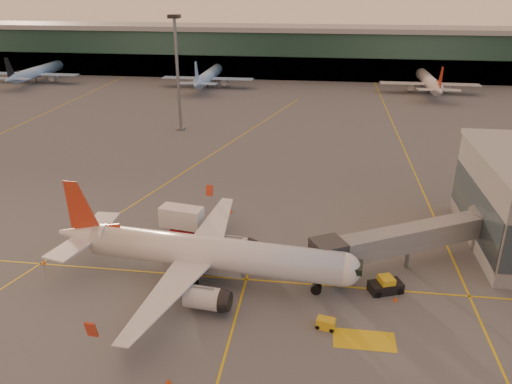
# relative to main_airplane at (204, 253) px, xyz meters

# --- Properties ---
(ground) EXTENTS (600.00, 600.00, 0.00)m
(ground) POSITION_rel_main_airplane_xyz_m (-0.21, -4.22, -3.55)
(ground) COLOR #4C4F54
(ground) RESTS_ON ground
(taxi_markings) EXTENTS (100.12, 173.00, 0.01)m
(taxi_markings) POSITION_rel_main_airplane_xyz_m (-7.53, 40.27, -3.55)
(taxi_markings) COLOR gold
(taxi_markings) RESTS_ON ground
(terminal) EXTENTS (400.00, 20.00, 17.60)m
(terminal) POSITION_rel_main_airplane_xyz_m (-0.21, 137.57, 5.21)
(terminal) COLOR #19382D
(terminal) RESTS_ON ground
(mast_west_near) EXTENTS (2.40, 2.40, 25.60)m
(mast_west_near) POSITION_rel_main_airplane_xyz_m (-20.21, 61.78, 11.31)
(mast_west_near) COLOR slate
(mast_west_near) RESTS_ON ground
(distant_aircraft_row) EXTENTS (225.00, 34.00, 13.00)m
(distant_aircraft_row) POSITION_rel_main_airplane_xyz_m (-53.96, 113.78, -3.55)
(distant_aircraft_row) COLOR #8DB9EC
(distant_aircraft_row) RESTS_ON ground
(main_airplane) EXTENTS (36.25, 32.74, 10.94)m
(main_airplane) POSITION_rel_main_airplane_xyz_m (0.00, 0.00, 0.00)
(main_airplane) COLOR silver
(main_airplane) RESTS_ON ground
(jet_bridge) EXTENTS (24.25, 15.19, 5.55)m
(jet_bridge) POSITION_rel_main_airplane_xyz_m (24.87, 6.86, 0.24)
(jet_bridge) COLOR slate
(jet_bridge) RESTS_ON ground
(catering_truck) EXTENTS (6.01, 3.45, 4.40)m
(catering_truck) POSITION_rel_main_airplane_xyz_m (-5.33, 10.00, -1.05)
(catering_truck) COLOR maroon
(catering_truck) RESTS_ON ground
(gpu_cart) EXTENTS (2.05, 1.50, 1.08)m
(gpu_cart) POSITION_rel_main_airplane_xyz_m (14.04, -6.91, -3.03)
(gpu_cart) COLOR gold
(gpu_cart) RESTS_ON ground
(pushback_tug) EXTENTS (4.10, 3.11, 1.88)m
(pushback_tug) POSITION_rel_main_airplane_xyz_m (20.64, 0.44, -2.79)
(pushback_tug) COLOR black
(pushback_tug) RESTS_ON ground
(cone_nose) EXTENTS (0.45, 0.45, 0.58)m
(cone_nose) POSITION_rel_main_airplane_xyz_m (21.57, -1.22, -3.28)
(cone_nose) COLOR #DD450B
(cone_nose) RESTS_ON ground
(cone_tail) EXTENTS (0.39, 0.39, 0.50)m
(cone_tail) POSITION_rel_main_airplane_xyz_m (-20.47, 0.83, -3.31)
(cone_tail) COLOR #DD450B
(cone_tail) RESTS_ON ground
(cone_wing_right) EXTENTS (0.47, 0.47, 0.60)m
(cone_wing_right) POSITION_rel_main_airplane_xyz_m (0.61, -16.35, -3.26)
(cone_wing_right) COLOR #DD450B
(cone_wing_right) RESTS_ON ground
(cone_wing_left) EXTENTS (0.49, 0.49, 0.63)m
(cone_wing_left) POSITION_rel_main_airplane_xyz_m (-0.35, 18.69, -3.25)
(cone_wing_left) COLOR #DD450B
(cone_wing_left) RESTS_ON ground
(cone_fwd) EXTENTS (0.45, 0.45, 0.57)m
(cone_fwd) POSITION_rel_main_airplane_xyz_m (14.66, -5.37, -3.28)
(cone_fwd) COLOR #DD450B
(cone_fwd) RESTS_ON ground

